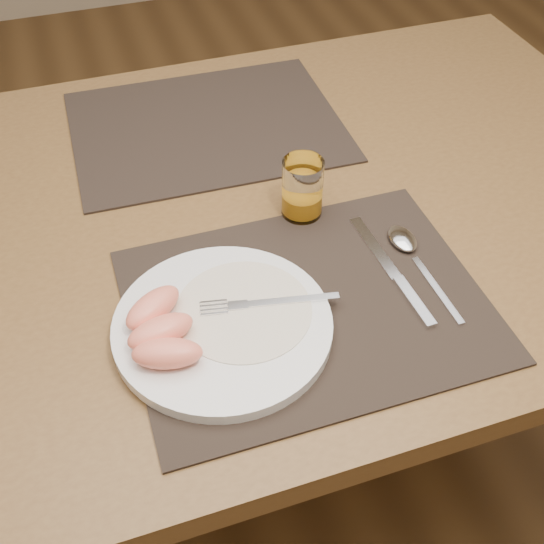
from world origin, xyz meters
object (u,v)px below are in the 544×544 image
(plate, at_px, (223,326))
(placemat_far, at_px, (206,126))
(juice_glass, at_px, (302,191))
(spoon, at_px, (407,246))
(fork, at_px, (257,304))
(placemat_near, at_px, (307,305))
(table, at_px, (244,246))
(knife, at_px, (397,278))

(plate, bearing_deg, placemat_far, 77.80)
(juice_glass, bearing_deg, spoon, -47.34)
(juice_glass, bearing_deg, fork, -125.90)
(plate, bearing_deg, spoon, 12.09)
(placemat_near, bearing_deg, table, 95.28)
(placemat_near, xyz_separation_m, fork, (-0.07, 0.00, 0.02))
(plate, relative_size, juice_glass, 3.02)
(table, height_order, fork, fork)
(table, relative_size, plate, 5.19)
(placemat_far, distance_m, plate, 0.46)
(placemat_near, height_order, placemat_far, same)
(placemat_far, relative_size, plate, 1.67)
(placemat_far, bearing_deg, spoon, -64.55)
(table, distance_m, spoon, 0.27)
(plate, height_order, fork, fork)
(spoon, bearing_deg, fork, -168.47)
(knife, bearing_deg, fork, 179.42)
(spoon, xyz_separation_m, juice_glass, (-0.11, 0.12, 0.03))
(table, bearing_deg, spoon, -41.82)
(juice_glass, bearing_deg, knife, -67.11)
(placemat_near, height_order, juice_glass, juice_glass)
(table, relative_size, knife, 6.35)
(placemat_far, xyz_separation_m, spoon, (0.18, -0.39, 0.01))
(spoon, bearing_deg, placemat_near, -162.75)
(fork, bearing_deg, knife, -0.58)
(fork, relative_size, juice_glass, 1.95)
(placemat_far, height_order, juice_glass, juice_glass)
(placemat_near, height_order, spoon, spoon)
(placemat_far, relative_size, fork, 2.58)
(plate, bearing_deg, fork, 14.75)
(placemat_near, relative_size, juice_glass, 5.04)
(knife, distance_m, juice_glass, 0.19)
(fork, height_order, juice_glass, juice_glass)
(fork, bearing_deg, table, 78.24)
(fork, bearing_deg, juice_glass, 54.10)
(placemat_far, xyz_separation_m, knife, (0.15, -0.44, 0.00))
(table, distance_m, fork, 0.24)
(table, xyz_separation_m, placemat_far, (0.00, 0.22, 0.09))
(placemat_near, bearing_deg, placemat_far, 92.24)
(fork, bearing_deg, spoon, 11.53)
(plate, bearing_deg, knife, 2.59)
(placemat_near, relative_size, knife, 2.04)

